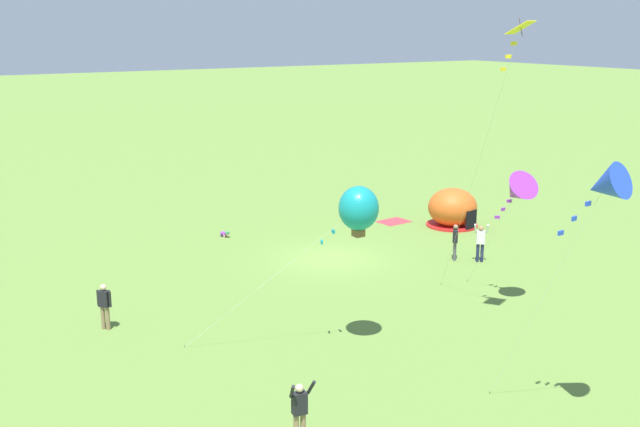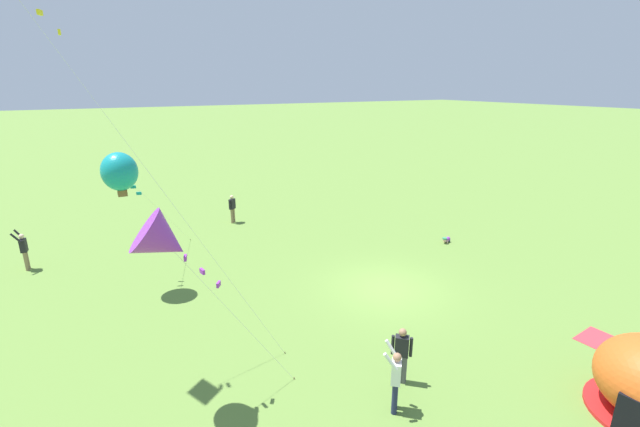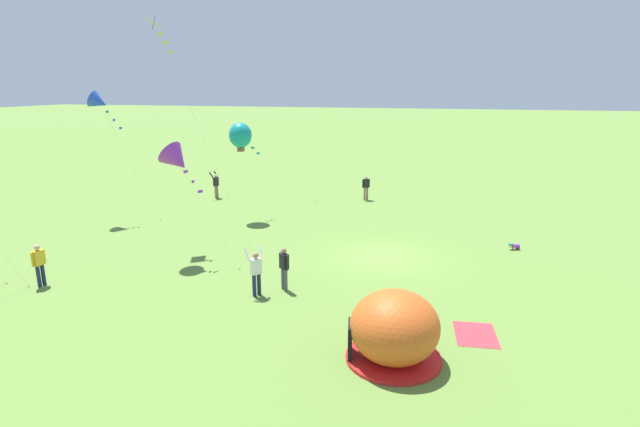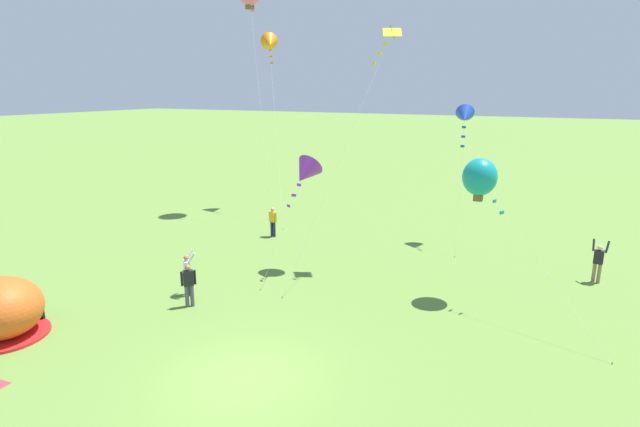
{
  "view_description": "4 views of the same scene",
  "coord_description": "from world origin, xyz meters",
  "px_view_note": "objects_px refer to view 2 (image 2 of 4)",
  "views": [
    {
      "loc": [
        18.29,
        28.34,
        10.7
      ],
      "look_at": [
        3.98,
        5.39,
        3.89
      ],
      "focal_mm": 42.0,
      "sensor_mm": 36.0,
      "label": 1
    },
    {
      "loc": [
        -12.66,
        10.17,
        8.16
      ],
      "look_at": [
        3.14,
        1.38,
        2.61
      ],
      "focal_mm": 24.0,
      "sensor_mm": 36.0,
      "label": 2
    },
    {
      "loc": [
        -22.07,
        -2.78,
        7.81
      ],
      "look_at": [
        -1.49,
        2.65,
        2.29
      ],
      "focal_mm": 28.0,
      "sensor_mm": 36.0,
      "label": 3
    },
    {
      "loc": [
        7.8,
        -10.61,
        8.28
      ],
      "look_at": [
        -0.34,
        5.61,
        3.71
      ],
      "focal_mm": 28.0,
      "sensor_mm": 36.0,
      "label": 4
    }
  ],
  "objects_px": {
    "toddler_crawling": "(446,240)",
    "person_arms_raised": "(24,249)",
    "person_near_tent": "(232,207)",
    "person_center_field": "(401,353)",
    "kite_teal": "(120,172)",
    "person_far_back": "(395,378)",
    "kite_purple": "(164,241)"
  },
  "relations": [
    {
      "from": "toddler_crawling",
      "to": "person_arms_raised",
      "type": "height_order",
      "value": "person_arms_raised"
    },
    {
      "from": "person_near_tent",
      "to": "person_arms_raised",
      "type": "distance_m",
      "value": 10.55
    },
    {
      "from": "toddler_crawling",
      "to": "person_center_field",
      "type": "xyz_separation_m",
      "value": [
        -7.5,
        9.25,
        0.79
      ]
    },
    {
      "from": "person_center_field",
      "to": "kite_teal",
      "type": "xyz_separation_m",
      "value": [
        9.63,
        5.87,
        3.99
      ]
    },
    {
      "from": "toddler_crawling",
      "to": "person_far_back",
      "type": "height_order",
      "value": "person_far_back"
    },
    {
      "from": "kite_teal",
      "to": "person_arms_raised",
      "type": "bearing_deg",
      "value": 41.22
    },
    {
      "from": "toddler_crawling",
      "to": "person_near_tent",
      "type": "distance_m",
      "value": 12.5
    },
    {
      "from": "person_near_tent",
      "to": "person_arms_raised",
      "type": "bearing_deg",
      "value": 101.37
    },
    {
      "from": "toddler_crawling",
      "to": "kite_purple",
      "type": "bearing_deg",
      "value": 109.89
    },
    {
      "from": "person_far_back",
      "to": "kite_teal",
      "type": "distance_m",
      "value": 12.22
    },
    {
      "from": "person_near_tent",
      "to": "person_arms_raised",
      "type": "relative_size",
      "value": 0.91
    },
    {
      "from": "person_far_back",
      "to": "person_near_tent",
      "type": "relative_size",
      "value": 1.1
    },
    {
      "from": "person_center_field",
      "to": "kite_purple",
      "type": "xyz_separation_m",
      "value": [
        2.13,
        5.59,
        3.64
      ]
    },
    {
      "from": "person_far_back",
      "to": "toddler_crawling",
      "type": "bearing_deg",
      "value": -50.61
    },
    {
      "from": "toddler_crawling",
      "to": "person_near_tent",
      "type": "bearing_deg",
      "value": 44.96
    },
    {
      "from": "toddler_crawling",
      "to": "kite_teal",
      "type": "bearing_deg",
      "value": 81.98
    },
    {
      "from": "toddler_crawling",
      "to": "person_center_field",
      "type": "bearing_deg",
      "value": 129.03
    },
    {
      "from": "person_arms_raised",
      "to": "toddler_crawling",
      "type": "bearing_deg",
      "value": -109.4
    },
    {
      "from": "toddler_crawling",
      "to": "kite_teal",
      "type": "relative_size",
      "value": 0.1
    },
    {
      "from": "person_far_back",
      "to": "person_near_tent",
      "type": "bearing_deg",
      "value": -4.28
    },
    {
      "from": "person_far_back",
      "to": "kite_teal",
      "type": "xyz_separation_m",
      "value": [
        10.42,
        5.02,
        3.95
      ]
    },
    {
      "from": "toddler_crawling",
      "to": "person_far_back",
      "type": "distance_m",
      "value": 13.09
    },
    {
      "from": "person_far_back",
      "to": "kite_purple",
      "type": "height_order",
      "value": "kite_purple"
    },
    {
      "from": "toddler_crawling",
      "to": "kite_teal",
      "type": "distance_m",
      "value": 15.99
    },
    {
      "from": "person_arms_raised",
      "to": "kite_purple",
      "type": "height_order",
      "value": "kite_purple"
    },
    {
      "from": "person_arms_raised",
      "to": "person_center_field",
      "type": "distance_m",
      "value": 17.35
    },
    {
      "from": "toddler_crawling",
      "to": "person_center_field",
      "type": "distance_m",
      "value": 11.93
    },
    {
      "from": "person_arms_raised",
      "to": "kite_teal",
      "type": "distance_m",
      "value": 7.3
    },
    {
      "from": "person_center_field",
      "to": "person_arms_raised",
      "type": "bearing_deg",
      "value": 34.82
    },
    {
      "from": "kite_teal",
      "to": "kite_purple",
      "type": "relative_size",
      "value": 1.05
    },
    {
      "from": "person_far_back",
      "to": "kite_teal",
      "type": "height_order",
      "value": "kite_teal"
    },
    {
      "from": "person_far_back",
      "to": "person_arms_raised",
      "type": "distance_m",
      "value": 17.55
    }
  ]
}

